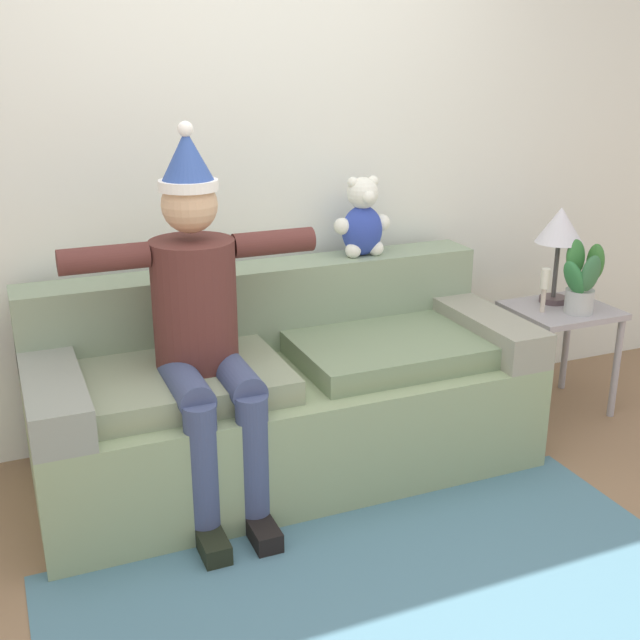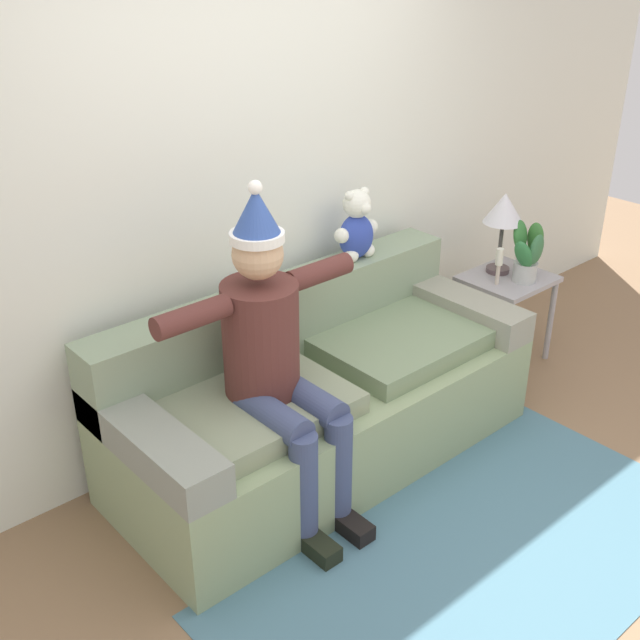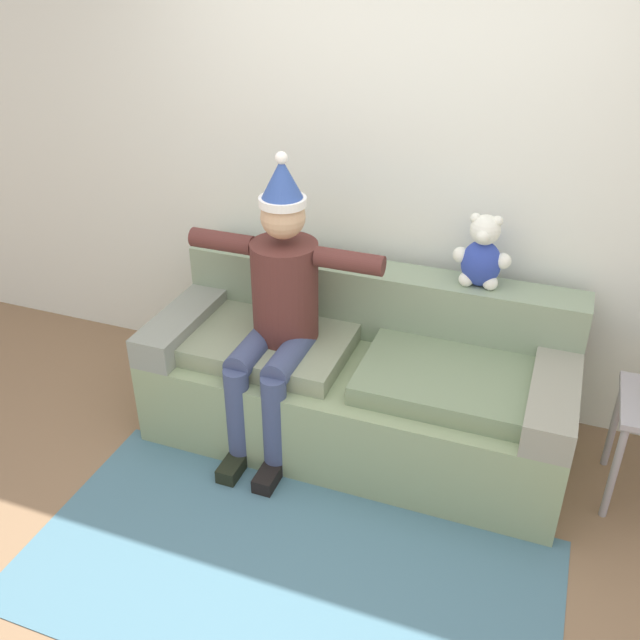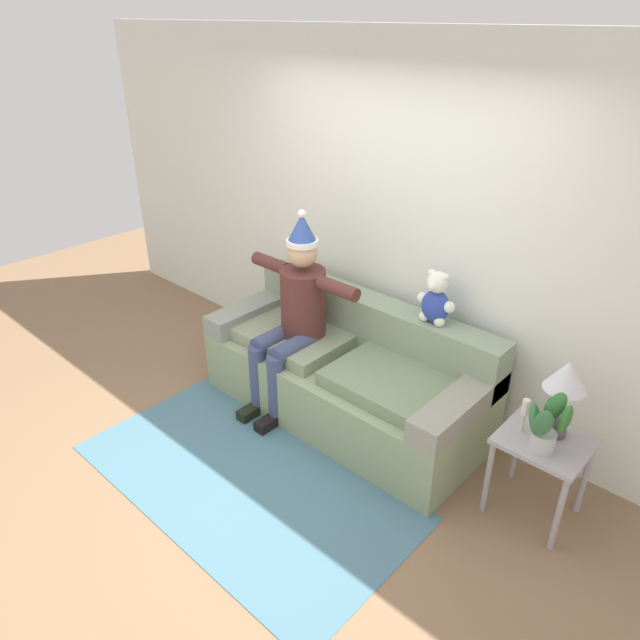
% 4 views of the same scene
% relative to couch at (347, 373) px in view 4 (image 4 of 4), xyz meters
% --- Properties ---
extents(ground_plane, '(10.00, 10.00, 0.00)m').
position_rel_couch_xyz_m(ground_plane, '(0.00, -1.01, -0.34)').
color(ground_plane, '#876749').
extents(back_wall, '(7.00, 0.10, 2.70)m').
position_rel_couch_xyz_m(back_wall, '(0.00, 0.54, 1.01)').
color(back_wall, silver).
rests_on(back_wall, ground_plane).
extents(couch, '(2.16, 0.91, 0.86)m').
position_rel_couch_xyz_m(couch, '(0.00, 0.00, 0.00)').
color(couch, gray).
rests_on(couch, ground_plane).
extents(person_seated, '(1.02, 0.77, 1.55)m').
position_rel_couch_xyz_m(person_seated, '(-0.39, -0.16, 0.45)').
color(person_seated, '#542A25').
rests_on(person_seated, ground_plane).
extents(teddy_bear, '(0.29, 0.17, 0.38)m').
position_rel_couch_xyz_m(teddy_bear, '(0.52, 0.29, 0.69)').
color(teddy_bear, '#2D42A7').
rests_on(teddy_bear, couch).
extents(side_table, '(0.50, 0.45, 0.56)m').
position_rel_couch_xyz_m(side_table, '(1.51, -0.01, 0.12)').
color(side_table, '#A09CA2').
rests_on(side_table, ground_plane).
extents(table_lamp, '(0.24, 0.24, 0.50)m').
position_rel_couch_xyz_m(table_lamp, '(1.52, 0.08, 0.60)').
color(table_lamp, '#503F42').
rests_on(table_lamp, side_table).
extents(potted_plant, '(0.26, 0.22, 0.37)m').
position_rel_couch_xyz_m(potted_plant, '(1.53, -0.11, 0.39)').
color(potted_plant, '#AEB4B2').
rests_on(potted_plant, side_table).
extents(candle_tall, '(0.04, 0.04, 0.22)m').
position_rel_couch_xyz_m(candle_tall, '(1.37, -0.03, 0.36)').
color(candle_tall, beige).
rests_on(candle_tall, side_table).
extents(area_rug, '(2.32, 1.23, 0.01)m').
position_rel_couch_xyz_m(area_rug, '(0.00, -1.05, -0.34)').
color(area_rug, slate).
rests_on(area_rug, ground_plane).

